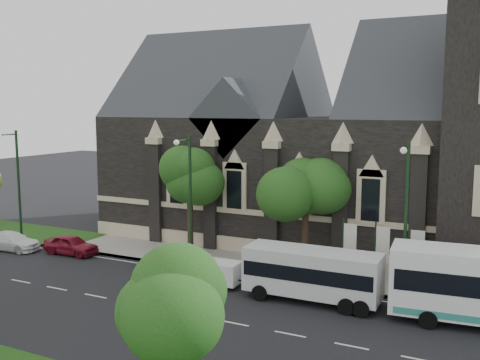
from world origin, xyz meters
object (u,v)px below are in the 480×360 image
Objects in this scene: banner_flag_right at (414,252)px; car_far_white at (11,241)px; tree_walk_right at (310,183)px; shuttle_bus at (312,272)px; sedan at (179,264)px; street_lamp_mid at (189,194)px; street_lamp_near at (405,212)px; banner_flag_center at (380,248)px; street_lamp_far at (16,179)px; car_far_red at (71,245)px; banner_flag_left at (347,244)px; tree_park_east at (191,306)px; box_trailer at (223,273)px; tree_walk_left at (193,177)px.

car_far_white is at bearing -172.41° from banner_flag_right.
shuttle_bus is at bearing -69.19° from tree_walk_right.
tree_walk_right is 1.90× the size of sedan.
street_lamp_mid is 2.19× the size of sedan.
banner_flag_center is at bearing 131.93° from street_lamp_near.
street_lamp_near reaches higher than shuttle_bus.
sedan is at bearing -90.00° from street_lamp_mid.
street_lamp_far is at bearing 28.22° from car_far_white.
shuttle_bus is at bearing -138.67° from banner_flag_right.
car_far_red is 0.91× the size of car_far_white.
street_lamp_near is at bearing 26.30° from shuttle_bus.
shuttle_bus reaches higher than car_far_red.
street_lamp_mid is 10.68m from car_far_red.
street_lamp_mid reaches higher than shuttle_bus.
tree_walk_right is 10.14m from sedan.
street_lamp_mid is at bearing -169.50° from banner_flag_left.
tree_park_east is 18.58m from banner_flag_center.
street_lamp_far is 3.09× the size of box_trailer.
car_far_white is at bearing -172.42° from street_lamp_mid.
shuttle_bus is (-0.70, 14.09, -2.92)m from tree_park_east.
banner_flag_center is 0.52× the size of shuttle_bus.
street_lamp_mid reaches higher than tree_park_east.
banner_flag_left is 7.87m from box_trailer.
banner_flag_center reaches higher than car_far_red.
street_lamp_far is 7.73m from car_far_red.
sedan is (0.00, -1.33, -4.44)m from street_lamp_mid.
street_lamp_near reaches higher than banner_flag_center.
tree_walk_right is 1.02× the size of tree_walk_left.
street_lamp_mid is 14.67m from banner_flag_right.
banner_flag_center is (2.11, 18.32, -2.24)m from tree_park_east.
tree_walk_right is at bearing 161.36° from banner_flag_center.
street_lamp_mid is at bearing -171.18° from banner_flag_center.
banner_flag_left reaches higher than car_far_white.
sedan is at bearing -167.24° from banner_flag_right.
tree_walk_left reaches higher than car_far_red.
banner_flag_right is 0.94× the size of car_far_red.
banner_flag_left is 25.31m from car_far_white.
banner_flag_left is 0.52× the size of shuttle_bus.
street_lamp_near is 3.74m from banner_flag_center.
tree_park_east is 18.62m from sedan.
shuttle_bus is at bearing -13.80° from street_lamp_mid.
banner_flag_right reaches higher than car_far_white.
tree_walk_left is at bearing 14.26° from street_lamp_far.
street_lamp_far is 26.50m from banner_flag_left.
box_trailer is 3.99m from sedan.
street_lamp_far reaches higher than car_far_red.
tree_park_east is 1.57× the size of banner_flag_right.
tree_park_east is 0.70× the size of street_lamp_near.
tree_park_east is 0.82× the size of tree_walk_left.
car_far_red is (-9.69, 0.43, 0.05)m from sedan.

